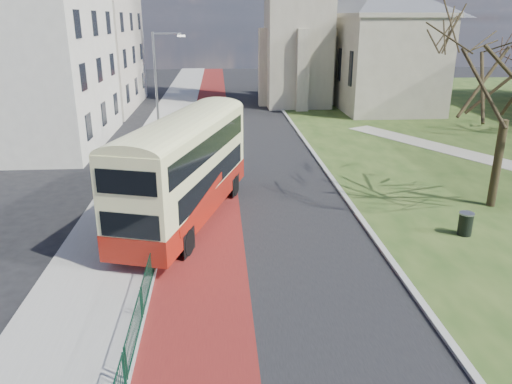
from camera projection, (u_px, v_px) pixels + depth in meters
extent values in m
plane|color=black|center=(235.00, 283.00, 17.83)|extent=(160.00, 160.00, 0.00)
cube|color=black|center=(246.00, 146.00, 36.76)|extent=(9.00, 120.00, 0.01)
cube|color=#591414|center=(209.00, 147.00, 36.57)|extent=(3.40, 120.00, 0.01)
cube|color=gray|center=(157.00, 147.00, 36.28)|extent=(4.00, 120.00, 0.12)
cube|color=#999993|center=(184.00, 147.00, 36.42)|extent=(0.25, 120.00, 0.13)
cube|color=#999993|center=(303.00, 138.00, 38.95)|extent=(0.25, 80.00, 0.13)
cylinder|color=#0D3D29|center=(161.00, 215.00, 21.02)|extent=(0.04, 24.00, 0.04)
cylinder|color=#0D3D29|center=(163.00, 235.00, 21.34)|extent=(0.04, 24.00, 0.04)
cube|color=gray|center=(376.00, 62.00, 53.29)|extent=(9.00, 18.00, 9.00)
cube|color=beige|center=(26.00, 58.00, 35.49)|extent=(10.00, 14.00, 12.50)
cube|color=#BFB4A2|center=(84.00, 54.00, 50.80)|extent=(10.00, 16.00, 11.00)
cylinder|color=gray|center=(157.00, 95.00, 33.10)|extent=(0.16, 0.16, 8.00)
cylinder|color=gray|center=(167.00, 33.00, 31.88)|extent=(1.80, 0.10, 0.10)
cube|color=silver|center=(181.00, 36.00, 31.99)|extent=(0.50, 0.18, 0.12)
cube|color=maroon|center=(187.00, 199.00, 22.95)|extent=(5.79, 11.60, 1.03)
cube|color=#F2F3A5|center=(185.00, 157.00, 22.29)|extent=(5.74, 11.54, 2.98)
cube|color=black|center=(162.00, 173.00, 23.14)|extent=(2.74, 8.90, 0.98)
cube|color=black|center=(215.00, 177.00, 22.61)|extent=(2.74, 8.90, 0.98)
cube|color=black|center=(157.00, 142.00, 22.35)|extent=(3.00, 9.77, 0.93)
cube|color=black|center=(212.00, 145.00, 21.82)|extent=(3.00, 9.77, 0.93)
cube|color=black|center=(221.00, 147.00, 27.78)|extent=(2.23, 0.74, 1.08)
cube|color=black|center=(220.00, 120.00, 27.27)|extent=(2.23, 0.74, 0.93)
cube|color=orange|center=(220.00, 109.00, 27.08)|extent=(1.79, 0.63, 0.31)
cylinder|color=black|center=(191.00, 183.00, 26.91)|extent=(0.61, 1.11, 1.07)
cylinder|color=black|center=(234.00, 186.00, 26.42)|extent=(0.61, 1.11, 1.07)
cylinder|color=black|center=(131.00, 237.00, 20.23)|extent=(0.61, 1.11, 1.07)
cylinder|color=black|center=(186.00, 243.00, 19.74)|extent=(0.61, 1.11, 1.07)
cylinder|color=#322919|center=(497.00, 164.00, 24.35)|extent=(0.52, 0.52, 4.35)
cylinder|color=black|center=(465.00, 224.00, 21.52)|extent=(0.62, 0.62, 0.96)
cylinder|color=gray|center=(467.00, 213.00, 21.35)|extent=(0.66, 0.66, 0.06)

